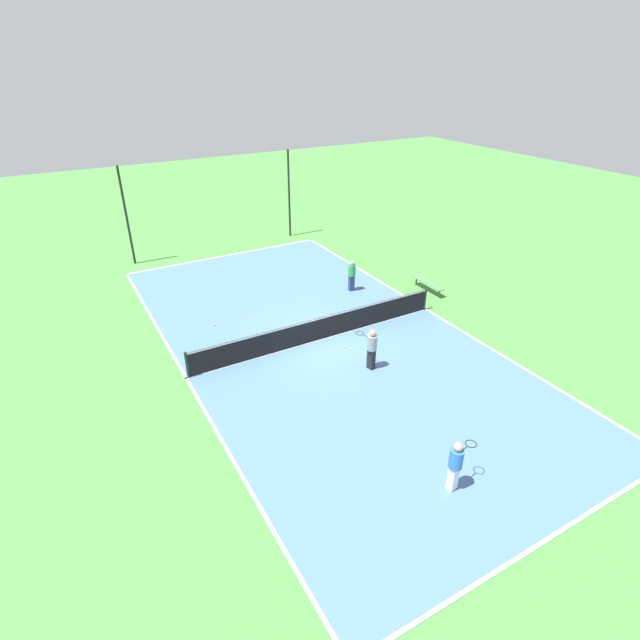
% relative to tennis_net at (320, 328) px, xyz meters
% --- Properties ---
extents(ground_plane, '(80.00, 80.00, 0.00)m').
position_rel_tennis_net_xyz_m(ground_plane, '(0.00, 0.00, -0.54)').
color(ground_plane, '#47843D').
extents(court_surface, '(10.96, 21.52, 0.02)m').
position_rel_tennis_net_xyz_m(court_surface, '(0.00, 0.00, -0.53)').
color(court_surface, '#4C729E').
rests_on(court_surface, ground_plane).
extents(tennis_net, '(10.76, 0.10, 1.03)m').
position_rel_tennis_net_xyz_m(tennis_net, '(0.00, 0.00, 0.00)').
color(tennis_net, black).
rests_on(tennis_net, court_surface).
extents(bench, '(0.36, 1.96, 0.45)m').
position_rel_tennis_net_xyz_m(bench, '(6.77, 1.48, -0.15)').
color(bench, '#4C8C4C').
rests_on(bench, ground_plane).
extents(player_far_green, '(0.40, 0.40, 1.54)m').
position_rel_tennis_net_xyz_m(player_far_green, '(3.60, 3.31, 0.35)').
color(player_far_green, navy).
rests_on(player_far_green, court_surface).
extents(player_baseline_gray, '(0.55, 0.98, 1.58)m').
position_rel_tennis_net_xyz_m(player_baseline_gray, '(0.59, -2.67, 0.38)').
color(player_baseline_gray, black).
rests_on(player_baseline_gray, court_surface).
extents(player_near_blue, '(0.98, 0.50, 1.54)m').
position_rel_tennis_net_xyz_m(player_near_blue, '(-0.79, -8.41, 0.36)').
color(player_near_blue, white).
rests_on(player_near_blue, court_surface).
extents(tennis_ball_right_alley, '(0.07, 0.07, 0.07)m').
position_rel_tennis_net_xyz_m(tennis_ball_right_alley, '(0.50, -1.01, -0.49)').
color(tennis_ball_right_alley, '#CCE033').
rests_on(tennis_ball_right_alley, court_surface).
extents(tennis_ball_left_sideline, '(0.07, 0.07, 0.07)m').
position_rel_tennis_net_xyz_m(tennis_ball_left_sideline, '(-3.28, 3.18, -0.49)').
color(tennis_ball_left_sideline, '#CCE033').
rests_on(tennis_ball_left_sideline, court_surface).
extents(fence_post_back_left, '(0.12, 0.12, 5.18)m').
position_rel_tennis_net_xyz_m(fence_post_back_left, '(-4.72, 12.10, 2.05)').
color(fence_post_back_left, black).
rests_on(fence_post_back_left, ground_plane).
extents(fence_post_back_right, '(0.12, 0.12, 5.18)m').
position_rel_tennis_net_xyz_m(fence_post_back_right, '(4.72, 12.10, 2.05)').
color(fence_post_back_right, black).
rests_on(fence_post_back_right, ground_plane).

